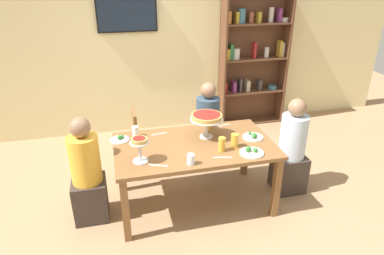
{
  "coord_description": "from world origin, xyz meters",
  "views": [
    {
      "loc": [
        -0.78,
        -3.05,
        2.39
      ],
      "look_at": [
        0.0,
        0.1,
        0.89
      ],
      "focal_mm": 31.59,
      "sensor_mm": 36.0,
      "label": 1
    }
  ],
  "objects_px": {
    "chair_far_left": "(145,139)",
    "cutlery_fork_far": "(224,125)",
    "beer_glass_amber_spare": "(222,144)",
    "water_glass_clear_near": "(191,159)",
    "cutlery_knife_near": "(159,134)",
    "dining_table": "(194,151)",
    "salad_plate_near_diner": "(251,152)",
    "diner_far_right": "(207,131)",
    "beer_glass_amber_tall": "(208,123)",
    "deep_dish_pizza_stand": "(207,118)",
    "cutlery_fork_near": "(222,157)",
    "diner_head_west": "(87,177)",
    "water_glass_clear_far": "(135,132)",
    "beer_glass_amber_short": "(235,141)",
    "television": "(127,14)",
    "salad_plate_far_diner": "(253,137)",
    "bookshelf": "(253,56)",
    "cutlery_knife_far": "(158,165)",
    "diner_head_east": "(291,153)",
    "salad_plate_spare": "(120,139)",
    "personal_pizza_stand": "(140,145)"
  },
  "relations": [
    {
      "from": "diner_far_right",
      "to": "salad_plate_spare",
      "type": "xyz_separation_m",
      "value": [
        -1.13,
        -0.5,
        0.26
      ]
    },
    {
      "from": "diner_head_west",
      "to": "cutlery_knife_near",
      "type": "relative_size",
      "value": 6.39
    },
    {
      "from": "cutlery_knife_far",
      "to": "television",
      "type": "bearing_deg",
      "value": 112.58
    },
    {
      "from": "salad_plate_near_diner",
      "to": "water_glass_clear_far",
      "type": "bearing_deg",
      "value": 148.68
    },
    {
      "from": "diner_head_west",
      "to": "diner_far_right",
      "type": "distance_m",
      "value": 1.68
    },
    {
      "from": "bookshelf",
      "to": "personal_pizza_stand",
      "type": "xyz_separation_m",
      "value": [
        -2.08,
        -2.24,
        -0.22
      ]
    },
    {
      "from": "dining_table",
      "to": "diner_far_right",
      "type": "distance_m",
      "value": 0.88
    },
    {
      "from": "beer_glass_amber_short",
      "to": "cutlery_knife_far",
      "type": "distance_m",
      "value": 0.85
    },
    {
      "from": "water_glass_clear_far",
      "to": "cutlery_knife_far",
      "type": "height_order",
      "value": "water_glass_clear_far"
    },
    {
      "from": "cutlery_knife_near",
      "to": "dining_table",
      "type": "bearing_deg",
      "value": 124.48
    },
    {
      "from": "bookshelf",
      "to": "diner_head_west",
      "type": "relative_size",
      "value": 1.92
    },
    {
      "from": "television",
      "to": "diner_head_east",
      "type": "distance_m",
      "value": 2.99
    },
    {
      "from": "diner_far_right",
      "to": "beer_glass_amber_tall",
      "type": "height_order",
      "value": "diner_far_right"
    },
    {
      "from": "cutlery_fork_far",
      "to": "diner_far_right",
      "type": "bearing_deg",
      "value": -89.19
    },
    {
      "from": "diner_head_west",
      "to": "cutlery_fork_near",
      "type": "xyz_separation_m",
      "value": [
        1.31,
        -0.36,
        0.25
      ]
    },
    {
      "from": "deep_dish_pizza_stand",
      "to": "cutlery_fork_near",
      "type": "distance_m",
      "value": 0.53
    },
    {
      "from": "television",
      "to": "water_glass_clear_near",
      "type": "relative_size",
      "value": 8.32
    },
    {
      "from": "diner_head_west",
      "to": "bookshelf",
      "type": "bearing_deg",
      "value": 37.5
    },
    {
      "from": "bookshelf",
      "to": "cutlery_knife_far",
      "type": "relative_size",
      "value": 12.29
    },
    {
      "from": "beer_glass_amber_spare",
      "to": "cutlery_fork_far",
      "type": "relative_size",
      "value": 0.83
    },
    {
      "from": "salad_plate_near_diner",
      "to": "salad_plate_far_diner",
      "type": "xyz_separation_m",
      "value": [
        0.16,
        0.31,
        0.0
      ]
    },
    {
      "from": "water_glass_clear_far",
      "to": "salad_plate_spare",
      "type": "bearing_deg",
      "value": -161.85
    },
    {
      "from": "diner_head_east",
      "to": "cutlery_fork_far",
      "type": "xyz_separation_m",
      "value": [
        -0.7,
        0.39,
        0.25
      ]
    },
    {
      "from": "salad_plate_near_diner",
      "to": "beer_glass_amber_tall",
      "type": "xyz_separation_m",
      "value": [
        -0.25,
        0.68,
        0.05
      ]
    },
    {
      "from": "television",
      "to": "chair_far_left",
      "type": "xyz_separation_m",
      "value": [
        0.02,
        -1.34,
        -1.35
      ]
    },
    {
      "from": "chair_far_left",
      "to": "cutlery_fork_far",
      "type": "bearing_deg",
      "value": 66.92
    },
    {
      "from": "chair_far_left",
      "to": "dining_table",
      "type": "bearing_deg",
      "value": 30.29
    },
    {
      "from": "beer_glass_amber_short",
      "to": "beer_glass_amber_spare",
      "type": "xyz_separation_m",
      "value": [
        -0.16,
        -0.05,
        0.0
      ]
    },
    {
      "from": "water_glass_clear_far",
      "to": "cutlery_knife_near",
      "type": "height_order",
      "value": "water_glass_clear_far"
    },
    {
      "from": "beer_glass_amber_spare",
      "to": "water_glass_clear_near",
      "type": "bearing_deg",
      "value": -153.76
    },
    {
      "from": "diner_head_west",
      "to": "salad_plate_far_diner",
      "type": "xyz_separation_m",
      "value": [
        1.78,
        -0.03,
        0.27
      ]
    },
    {
      "from": "cutlery_knife_near",
      "to": "cutlery_knife_far",
      "type": "distance_m",
      "value": 0.68
    },
    {
      "from": "salad_plate_near_diner",
      "to": "cutlery_knife_near",
      "type": "distance_m",
      "value": 1.06
    },
    {
      "from": "beer_glass_amber_spare",
      "to": "water_glass_clear_near",
      "type": "distance_m",
      "value": 0.41
    },
    {
      "from": "diner_far_right",
      "to": "beer_glass_amber_short",
      "type": "height_order",
      "value": "diner_far_right"
    },
    {
      "from": "personal_pizza_stand",
      "to": "salad_plate_far_diner",
      "type": "relative_size",
      "value": 1.11
    },
    {
      "from": "beer_glass_amber_tall",
      "to": "beer_glass_amber_spare",
      "type": "distance_m",
      "value": 0.56
    },
    {
      "from": "bookshelf",
      "to": "cutlery_knife_far",
      "type": "distance_m",
      "value": 3.07
    },
    {
      "from": "beer_glass_amber_spare",
      "to": "water_glass_clear_near",
      "type": "relative_size",
      "value": 1.43
    },
    {
      "from": "personal_pizza_stand",
      "to": "beer_glass_amber_short",
      "type": "bearing_deg",
      "value": 3.91
    },
    {
      "from": "dining_table",
      "to": "water_glass_clear_far",
      "type": "xyz_separation_m",
      "value": [
        -0.58,
        0.34,
        0.14
      ]
    },
    {
      "from": "salad_plate_far_diner",
      "to": "cutlery_fork_far",
      "type": "distance_m",
      "value": 0.45
    },
    {
      "from": "water_glass_clear_near",
      "to": "cutlery_fork_near",
      "type": "relative_size",
      "value": 0.58
    },
    {
      "from": "diner_head_east",
      "to": "beer_glass_amber_tall",
      "type": "relative_size",
      "value": 8.56
    },
    {
      "from": "dining_table",
      "to": "diner_far_right",
      "type": "xyz_separation_m",
      "value": [
        0.38,
        0.78,
        -0.16
      ]
    },
    {
      "from": "diner_far_right",
      "to": "salad_plate_spare",
      "type": "height_order",
      "value": "diner_far_right"
    },
    {
      "from": "beer_glass_amber_tall",
      "to": "deep_dish_pizza_stand",
      "type": "bearing_deg",
      "value": -110.44
    },
    {
      "from": "dining_table",
      "to": "salad_plate_spare",
      "type": "xyz_separation_m",
      "value": [
        -0.75,
        0.28,
        0.1
      ]
    },
    {
      "from": "salad_plate_near_diner",
      "to": "cutlery_knife_near",
      "type": "height_order",
      "value": "salad_plate_near_diner"
    },
    {
      "from": "salad_plate_spare",
      "to": "personal_pizza_stand",
      "type": "bearing_deg",
      "value": -71.21
    }
  ]
}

